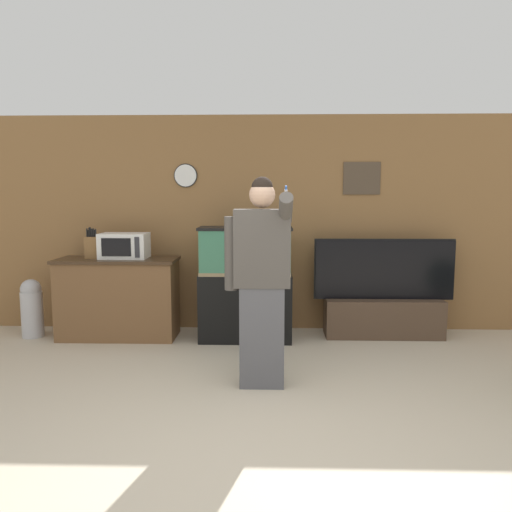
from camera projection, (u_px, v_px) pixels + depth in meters
ground_plane at (259, 450)px, 3.25m from camera, size 18.00×18.00×0.00m
wall_back_paneled at (265, 224)px, 6.10m from camera, size 10.00×0.08×2.60m
counter_island at (118, 298)px, 5.78m from camera, size 1.37×0.57×0.93m
microwave at (124, 246)px, 5.72m from camera, size 0.53×0.34×0.29m
knife_block at (92, 247)px, 5.70m from camera, size 0.14×0.09×0.36m
aquarium_on_stand at (246, 284)px, 5.65m from camera, size 1.04×0.44×1.29m
tv_on_stand at (383, 308)px, 5.83m from camera, size 1.63×0.40×1.15m
person_standing at (261, 279)px, 4.24m from camera, size 0.57×0.43×1.81m
trash_bin at (32, 307)px, 5.81m from camera, size 0.25×0.25×0.68m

